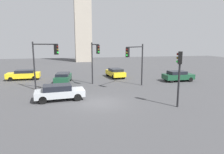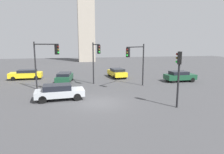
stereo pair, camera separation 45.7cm
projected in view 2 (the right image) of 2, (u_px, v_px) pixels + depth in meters
The scene contains 11 objects.
ground_plane at pixel (99, 103), 17.42m from camera, with size 108.70×108.70×0.00m, color #424244.
traffic_light_0 at pixel (45, 56), 21.06m from camera, with size 2.89×2.39×5.38m.
traffic_light_1 at pixel (96, 55), 23.77m from camera, with size 0.67×2.74×5.29m.
traffic_light_2 at pixel (179, 69), 15.59m from camera, with size 0.49×0.44×4.57m.
traffic_light_3 at pixel (136, 57), 22.37m from camera, with size 3.02×2.88×5.12m.
car_0 at pixel (59, 92), 18.19m from camera, with size 4.57×2.19×1.45m.
car_1 at pixel (65, 77), 25.95m from camera, with size 2.30×4.60×1.38m.
car_3 at pixel (180, 76), 26.83m from camera, with size 4.09×1.87×1.43m.
car_4 at pixel (117, 73), 29.97m from camera, with size 2.34×4.35×1.39m.
car_5 at pixel (26, 74), 28.50m from camera, with size 4.53×2.00×1.40m.
skyline_tower at pixel (86, 8), 54.11m from camera, with size 4.53×4.53×29.42m, color #A89E8E.
Camera 2 is at (-2.16, -16.67, 5.24)m, focal length 31.44 mm.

